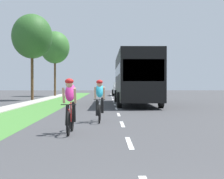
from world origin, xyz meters
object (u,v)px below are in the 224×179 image
Objects in this scene: bus_black at (135,76)px; street_tree_far at (55,48)px; pickup_white at (121,89)px; street_tree_near at (32,37)px; cyclist_trailing at (100,100)px; cyclist_lead at (70,105)px.

street_tree_far reaches higher than bus_black.
street_tree_near reaches higher than pickup_white.
cyclist_trailing is 30.86m from pickup_white.
bus_black reaches higher than pickup_white.
bus_black is at bearing -89.29° from pickup_white.
street_tree_near is (-5.51, 21.06, 4.78)m from cyclist_lead.
pickup_white is at bearing 57.15° from street_tree_near.
street_tree_far is at bearing 101.54° from cyclist_trailing.
pickup_white is 16.04m from street_tree_near.
street_tree_near is (-8.30, -12.86, 4.77)m from pickup_white.
pickup_white is (2.02, 30.79, 0.02)m from cyclist_trailing.
street_tree_near is 10.85m from street_tree_far.
cyclist_lead is 0.22× the size of street_tree_far.
street_tree_near reaches higher than bus_black.
cyclist_trailing is at bearing -93.75° from pickup_white.
street_tree_far reaches higher than cyclist_lead.
cyclist_lead is 0.34× the size of pickup_white.
pickup_white is at bearing 85.28° from cyclist_lead.
street_tree_near reaches higher than cyclist_lead.
street_tree_far is at bearing 115.40° from bus_black.
cyclist_lead is 3.23m from cyclist_trailing.
cyclist_lead is 22.29m from street_tree_near.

